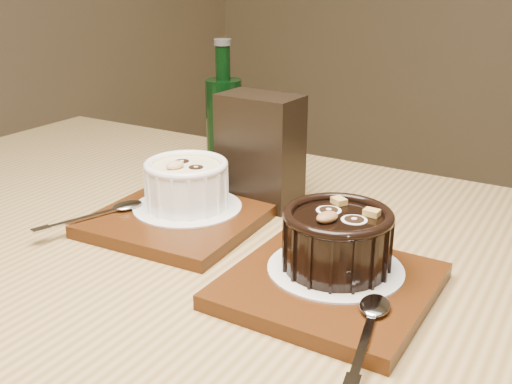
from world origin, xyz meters
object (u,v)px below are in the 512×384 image
tray_left (179,219)px  ramekin_white (186,182)px  ramekin_dark (337,237)px  tray_right (329,286)px  table (208,338)px  condiment_stand (260,150)px  green_bottle (224,123)px

tray_left → ramekin_white: 0.05m
ramekin_white → ramekin_dark: bearing=5.0°
ramekin_white → tray_right: (0.22, -0.06, -0.04)m
table → condiment_stand: bearing=106.4°
table → tray_right: size_ratio=6.96×
ramekin_white → ramekin_dark: size_ratio=0.96×
ramekin_white → condiment_stand: 0.11m
ramekin_dark → green_bottle: green_bottle is taller
condiment_stand → green_bottle: 0.13m
tray_right → table: bearing=-171.5°
ramekin_white → condiment_stand: size_ratio=0.71×
ramekin_white → green_bottle: bearing=128.3°
tray_left → table: bearing=-33.5°
table → tray_left: 0.14m
tray_right → condiment_stand: 0.25m
tray_right → green_bottle: 0.38m
ramekin_white → table: bearing=-25.5°
tray_left → ramekin_dark: size_ratio=1.74×
condiment_stand → green_bottle: size_ratio=0.72×
table → tray_left: tray_left is taller
tray_left → green_bottle: size_ratio=0.93×
table → ramekin_white: bearing=139.4°
condiment_stand → ramekin_white: bearing=-112.4°
table → tray_right: 0.17m
tray_left → tray_right: size_ratio=1.00×
green_bottle → condiment_stand: bearing=-31.9°
ramekin_dark → green_bottle: size_ratio=0.54×
tray_left → ramekin_dark: bearing=-5.0°
ramekin_dark → green_bottle: (-0.29, 0.20, 0.03)m
tray_right → ramekin_dark: ramekin_dark is taller
tray_left → green_bottle: bearing=111.8°
table → condiment_stand: size_ratio=8.95×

